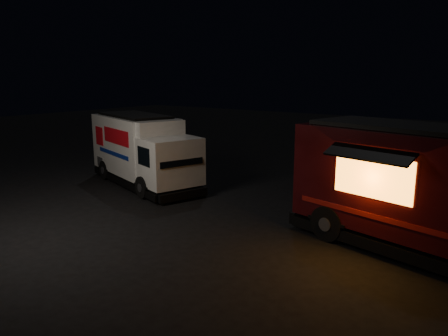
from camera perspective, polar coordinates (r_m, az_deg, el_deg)
ground at (r=14.77m, az=-8.93°, el=-6.55°), size 80.00×80.00×0.00m
white_truck at (r=18.97m, az=-10.36°, el=2.24°), size 7.00×4.16×3.00m
red_truck at (r=12.59m, az=25.14°, el=-2.79°), size 7.72×4.24×3.40m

